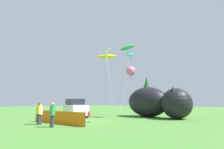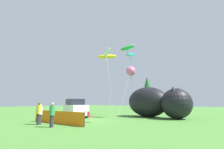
% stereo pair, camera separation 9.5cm
% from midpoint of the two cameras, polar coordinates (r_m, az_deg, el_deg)
% --- Properties ---
extents(ground_plane, '(120.00, 120.00, 0.00)m').
position_cam_midpoint_polar(ground_plane, '(17.10, -10.25, -14.66)').
color(ground_plane, '#477F33').
extents(parked_car, '(4.56, 3.18, 2.09)m').
position_cam_midpoint_polar(parked_car, '(20.97, -12.08, -10.72)').
color(parked_car, white).
rests_on(parked_car, ground).
extents(folding_chair, '(0.66, 0.66, 0.92)m').
position_cam_midpoint_polar(folding_chair, '(15.72, -7.38, -13.22)').
color(folding_chair, maroon).
rests_on(folding_chair, ground).
extents(inflatable_cat, '(8.13, 4.42, 3.51)m').
position_cam_midpoint_polar(inflatable_cat, '(20.97, 13.86, -9.02)').
color(inflatable_cat, black).
rests_on(inflatable_cat, ground).
extents(safety_fence, '(6.41, 0.28, 1.11)m').
position_cam_midpoint_polar(safety_fence, '(15.20, -17.59, -13.20)').
color(safety_fence, orange).
rests_on(safety_fence, ground).
extents(spectator_in_black_shirt, '(0.38, 0.38, 1.72)m').
position_cam_midpoint_polar(spectator_in_black_shirt, '(15.12, -22.89, -11.30)').
color(spectator_in_black_shirt, '#2D2D38').
rests_on(spectator_in_black_shirt, ground).
extents(spectator_in_yellow_shirt, '(0.35, 0.35, 1.59)m').
position_cam_midpoint_polar(spectator_in_yellow_shirt, '(15.15, -22.55, -11.60)').
color(spectator_in_yellow_shirt, '#2D2D38').
rests_on(spectator_in_yellow_shirt, ground).
extents(spectator_in_white_shirt, '(0.37, 0.37, 1.71)m').
position_cam_midpoint_polar(spectator_in_white_shirt, '(13.20, -19.09, -11.99)').
color(spectator_in_white_shirt, '#2D2D38').
rests_on(spectator_in_white_shirt, ground).
extents(kite_white_ghost, '(2.82, 2.21, 8.76)m').
position_cam_midpoint_polar(kite_white_ghost, '(23.50, -1.94, 7.21)').
color(kite_white_ghost, silver).
rests_on(kite_white_ghost, ground).
extents(kite_teal_diamond, '(1.96, 1.73, 8.82)m').
position_cam_midpoint_polar(kite_teal_diamond, '(25.22, 5.92, 6.16)').
color(kite_teal_diamond, silver).
rests_on(kite_teal_diamond, ground).
extents(kite_pink_octopus, '(1.09, 2.76, 5.82)m').
position_cam_midpoint_polar(kite_pink_octopus, '(20.28, 6.02, 1.10)').
color(kite_pink_octopus, silver).
rests_on(kite_pink_octopus, ground).
extents(kite_yellow_hero, '(2.45, 2.29, 8.64)m').
position_cam_midpoint_polar(kite_yellow_hero, '(25.52, -1.76, 5.86)').
color(kite_yellow_hero, silver).
rests_on(kite_yellow_hero, ground).
extents(kite_green_fish, '(3.30, 2.44, 10.19)m').
position_cam_midpoint_polar(kite_green_fish, '(25.81, 4.95, 8.65)').
color(kite_green_fish, silver).
rests_on(kite_green_fish, ground).
extents(horizon_tree_east, '(3.53, 3.53, 8.43)m').
position_cam_midpoint_polar(horizon_tree_east, '(47.61, 11.22, -4.64)').
color(horizon_tree_east, brown).
rests_on(horizon_tree_east, ground).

